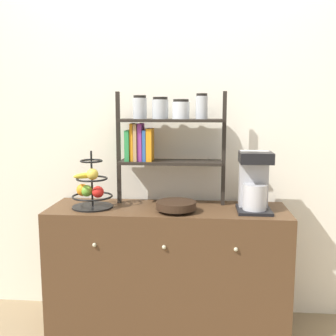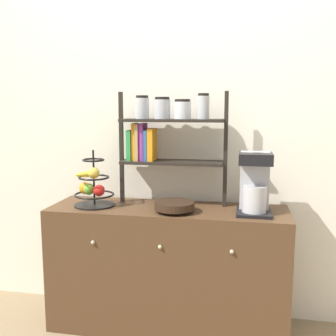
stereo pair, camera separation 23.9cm
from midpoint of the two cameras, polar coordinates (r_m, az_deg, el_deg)
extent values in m
cube|color=silver|center=(2.63, -2.16, 6.61)|extent=(7.00, 0.05, 2.60)
cube|color=#4C331E|center=(2.57, -2.82, -14.34)|extent=(1.47, 0.44, 0.78)
sphere|color=#B2AD8C|center=(2.37, -13.56, -10.86)|extent=(0.02, 0.02, 0.02)
sphere|color=#B2AD8C|center=(2.28, -3.65, -11.45)|extent=(0.02, 0.02, 0.02)
sphere|color=#B2AD8C|center=(2.25, 6.80, -11.71)|extent=(0.02, 0.02, 0.02)
cube|color=black|center=(2.38, 9.55, -6.07)|extent=(0.20, 0.23, 0.02)
cube|color=#B7B7BC|center=(2.41, 9.55, -1.56)|extent=(0.17, 0.09, 0.34)
cylinder|color=#B7B7BC|center=(2.34, 9.64, -4.20)|extent=(0.14, 0.14, 0.15)
cube|color=black|center=(2.31, 9.77, 1.49)|extent=(0.19, 0.18, 0.06)
cylinder|color=black|center=(2.51, -13.59, -5.52)|extent=(0.25, 0.25, 0.01)
cylinder|color=black|center=(2.48, -13.73, -1.54)|extent=(0.01, 0.01, 0.34)
torus|color=black|center=(2.50, -13.64, -4.03)|extent=(0.25, 0.25, 0.01)
torus|color=black|center=(2.48, -13.73, -1.54)|extent=(0.19, 0.19, 0.01)
torus|color=black|center=(2.46, -13.82, 0.99)|extent=(0.14, 0.14, 0.01)
sphere|color=red|center=(2.44, -12.91, -3.43)|extent=(0.07, 0.07, 0.07)
sphere|color=#6BAD33|center=(2.49, -14.42, -3.24)|extent=(0.07, 0.07, 0.07)
sphere|color=orange|center=(2.51, -14.98, -3.12)|extent=(0.08, 0.08, 0.08)
ellipsoid|color=yellow|center=(2.47, -14.69, -1.09)|extent=(0.14, 0.12, 0.04)
sphere|color=gold|center=(2.43, -13.69, -0.91)|extent=(0.07, 0.07, 0.07)
cylinder|color=black|center=(2.35, -1.76, -6.18)|extent=(0.13, 0.13, 0.02)
cylinder|color=black|center=(2.34, -1.76, -5.44)|extent=(0.24, 0.24, 0.04)
cube|color=black|center=(2.55, -9.88, 2.82)|extent=(0.02, 0.02, 0.71)
cube|color=black|center=(2.46, 5.36, 2.72)|extent=(0.02, 0.02, 0.71)
cube|color=black|center=(2.49, -2.38, 0.83)|extent=(0.64, 0.20, 0.02)
cube|color=black|center=(2.47, -2.41, 6.92)|extent=(0.64, 0.20, 0.02)
cube|color=#2D8C47|center=(2.53, -8.47, 3.26)|extent=(0.03, 0.14, 0.19)
cube|color=orange|center=(2.52, -7.87, 3.76)|extent=(0.02, 0.12, 0.24)
cube|color=tan|center=(2.52, -7.32, 3.72)|extent=(0.02, 0.15, 0.23)
cube|color=#8C338C|center=(2.51, -6.68, 3.76)|extent=(0.03, 0.13, 0.24)
cube|color=#2D599E|center=(2.51, -6.04, 3.28)|extent=(0.02, 0.14, 0.19)
cube|color=orange|center=(2.50, -5.36, 3.38)|extent=(0.03, 0.14, 0.20)
cylinder|color=#ADB2B7|center=(2.50, -6.87, 8.58)|extent=(0.09, 0.09, 0.13)
cylinder|color=black|center=(2.50, -6.90, 10.25)|extent=(0.08, 0.08, 0.02)
cylinder|color=#ADB2B7|center=(2.48, -3.92, 8.50)|extent=(0.10, 0.10, 0.12)
cylinder|color=black|center=(2.48, -3.93, 10.07)|extent=(0.09, 0.09, 0.02)
cylinder|color=silver|center=(2.46, -0.92, 8.35)|extent=(0.11, 0.11, 0.11)
cylinder|color=black|center=(2.46, -0.92, 9.76)|extent=(0.10, 0.10, 0.02)
cylinder|color=#ADB2B7|center=(2.45, 2.11, 8.76)|extent=(0.08, 0.08, 0.14)
cylinder|color=black|center=(2.45, 2.12, 10.59)|extent=(0.07, 0.07, 0.02)
camera|label=1|loc=(0.12, -92.86, -0.43)|focal=42.00mm
camera|label=2|loc=(0.12, 87.14, 0.43)|focal=42.00mm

